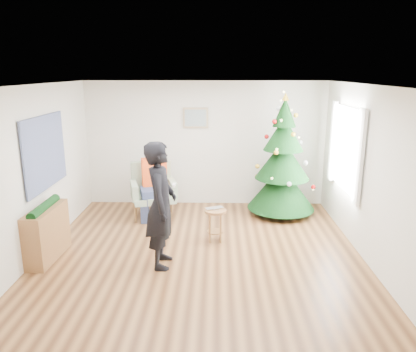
{
  "coord_description": "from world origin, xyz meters",
  "views": [
    {
      "loc": [
        0.25,
        -5.9,
        2.8
      ],
      "look_at": [
        0.1,
        0.6,
        1.1
      ],
      "focal_mm": 35.0,
      "sensor_mm": 36.0,
      "label": 1
    }
  ],
  "objects_px": {
    "stool": "(215,225)",
    "console": "(47,233)",
    "christmas_tree": "(283,161)",
    "armchair": "(153,197)",
    "standing_man": "(161,205)"
  },
  "relations": [
    {
      "from": "armchair",
      "to": "standing_man",
      "type": "distance_m",
      "value": 2.18
    },
    {
      "from": "christmas_tree",
      "to": "standing_man",
      "type": "relative_size",
      "value": 1.29
    },
    {
      "from": "armchair",
      "to": "standing_man",
      "type": "xyz_separation_m",
      "value": [
        0.45,
        -2.07,
        0.53
      ]
    },
    {
      "from": "stool",
      "to": "armchair",
      "type": "height_order",
      "value": "armchair"
    },
    {
      "from": "armchair",
      "to": "console",
      "type": "xyz_separation_m",
      "value": [
        -1.33,
        -1.89,
        0.01
      ]
    },
    {
      "from": "stool",
      "to": "console",
      "type": "distance_m",
      "value": 2.65
    },
    {
      "from": "christmas_tree",
      "to": "standing_man",
      "type": "bearing_deg",
      "value": -132.68
    },
    {
      "from": "stool",
      "to": "console",
      "type": "xyz_separation_m",
      "value": [
        -2.56,
        -0.71,
        0.12
      ]
    },
    {
      "from": "stool",
      "to": "standing_man",
      "type": "height_order",
      "value": "standing_man"
    },
    {
      "from": "christmas_tree",
      "to": "armchair",
      "type": "distance_m",
      "value": 2.62
    },
    {
      "from": "armchair",
      "to": "christmas_tree",
      "type": "bearing_deg",
      "value": -11.6
    },
    {
      "from": "stool",
      "to": "standing_man",
      "type": "distance_m",
      "value": 1.34
    },
    {
      "from": "stool",
      "to": "standing_man",
      "type": "bearing_deg",
      "value": -131.5
    },
    {
      "from": "standing_man",
      "to": "console",
      "type": "height_order",
      "value": "standing_man"
    },
    {
      "from": "standing_man",
      "to": "console",
      "type": "relative_size",
      "value": 1.85
    }
  ]
}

